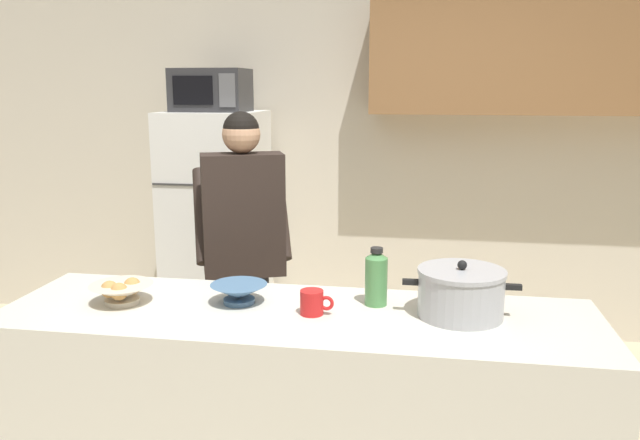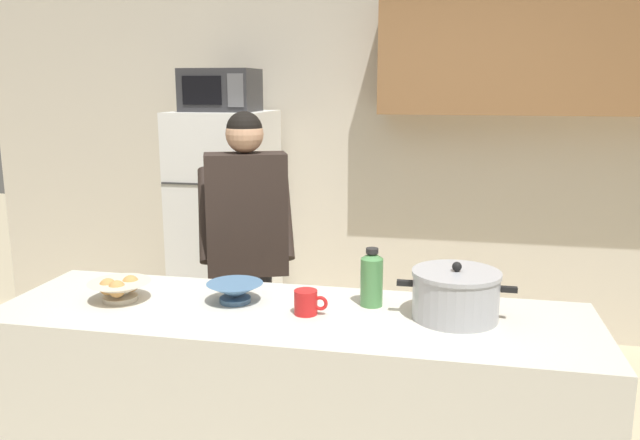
{
  "view_description": "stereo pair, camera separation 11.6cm",
  "coord_description": "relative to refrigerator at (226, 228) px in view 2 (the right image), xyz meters",
  "views": [
    {
      "loc": [
        0.47,
        -2.28,
        1.78
      ],
      "look_at": [
        0.0,
        0.55,
        1.17
      ],
      "focal_mm": 35.53,
      "sensor_mm": 36.0,
      "label": 1
    },
    {
      "loc": [
        0.58,
        -2.26,
        1.78
      ],
      "look_at": [
        0.0,
        0.55,
        1.17
      ],
      "focal_mm": 35.53,
      "sensor_mm": 36.0,
      "label": 2
    }
  ],
  "objects": [
    {
      "name": "bottle_near_edge",
      "position": [
        1.24,
        -1.71,
        0.23
      ],
      "size": [
        0.09,
        0.09,
        0.24
      ],
      "color": "#4C8C4C",
      "rests_on": "kitchen_island"
    },
    {
      "name": "back_wall_unit",
      "position": [
        1.22,
        0.4,
        0.65
      ],
      "size": [
        6.0,
        0.48,
        2.6
      ],
      "color": "beige",
      "rests_on": "ground"
    },
    {
      "name": "kitchen_island",
      "position": [
        0.94,
        -1.85,
        -0.35
      ],
      "size": [
        2.32,
        0.68,
        0.92
      ],
      "primitive_type": "cube",
      "color": "silver",
      "rests_on": "ground"
    },
    {
      "name": "empty_bowl",
      "position": [
        0.69,
        -1.79,
        0.16
      ],
      "size": [
        0.23,
        0.23,
        0.08
      ],
      "color": "#4C7299",
      "rests_on": "kitchen_island"
    },
    {
      "name": "cooking_pot",
      "position": [
        1.57,
        -1.79,
        0.21
      ],
      "size": [
        0.44,
        0.33,
        0.22
      ],
      "color": "#ADAFB5",
      "rests_on": "kitchen_island"
    },
    {
      "name": "refrigerator",
      "position": [
        0.0,
        0.0,
        0.0
      ],
      "size": [
        0.64,
        0.68,
        1.61
      ],
      "color": "white",
      "rests_on": "ground"
    },
    {
      "name": "microwave",
      "position": [
        0.0,
        -0.02,
        0.95
      ],
      "size": [
        0.48,
        0.37,
        0.28
      ],
      "color": "#2D2D30",
      "rests_on": "refrigerator"
    },
    {
      "name": "bread_bowl",
      "position": [
        0.23,
        -1.87,
        0.16
      ],
      "size": [
        0.25,
        0.25,
        0.1
      ],
      "color": "beige",
      "rests_on": "kitchen_island"
    },
    {
      "name": "coffee_mug",
      "position": [
        1.01,
        -1.86,
        0.16
      ],
      "size": [
        0.13,
        0.09,
        0.1
      ],
      "color": "red",
      "rests_on": "kitchen_island"
    },
    {
      "name": "person_near_pot",
      "position": [
        0.49,
        -1.0,
        0.23
      ],
      "size": [
        0.6,
        0.55,
        1.65
      ],
      "color": "black",
      "rests_on": "ground"
    }
  ]
}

